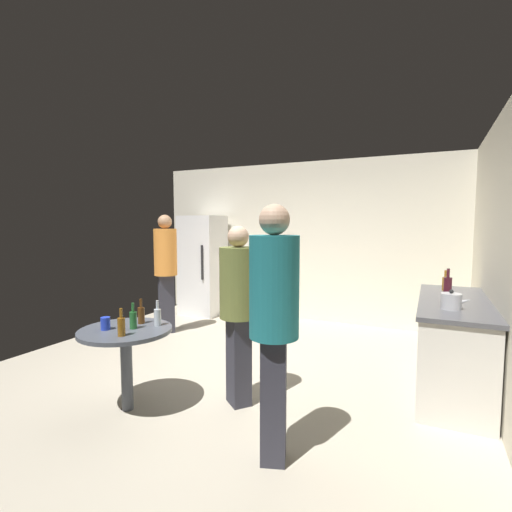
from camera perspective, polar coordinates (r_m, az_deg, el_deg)
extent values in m
cube|color=#B2A893|center=(4.45, -4.66, -17.61)|extent=(5.20, 5.20, 0.10)
cube|color=silver|center=(6.53, 6.78, 2.21)|extent=(5.32, 0.06, 2.70)
cube|color=silver|center=(3.62, 34.21, -0.74)|extent=(0.06, 5.20, 2.70)
cube|color=white|center=(6.93, -8.11, -1.38)|extent=(0.70, 0.65, 1.80)
cube|color=#262628|center=(6.53, -8.21, -0.98)|extent=(0.03, 0.03, 0.60)
cube|color=beige|center=(4.35, 27.68, -12.00)|extent=(0.60, 1.81, 0.86)
cube|color=#4C4C51|center=(4.24, 27.92, -6.16)|extent=(0.64, 1.85, 0.04)
cylinder|color=#B2B2B7|center=(3.76, 27.56, -6.13)|extent=(0.17, 0.17, 0.14)
sphere|color=black|center=(3.74, 27.62, -4.80)|extent=(0.04, 0.04, 0.04)
cone|color=#B2B2B7|center=(3.76, 29.33, -5.97)|extent=(0.09, 0.04, 0.06)
cylinder|color=#3F141E|center=(4.22, 27.14, -4.40)|extent=(0.08, 0.08, 0.22)
cylinder|color=#3F141E|center=(4.20, 27.23, -2.31)|extent=(0.03, 0.03, 0.09)
cylinder|color=#8C5919|center=(4.76, 26.83, -3.81)|extent=(0.06, 0.06, 0.15)
cylinder|color=#8C5919|center=(4.75, 26.88, -2.44)|extent=(0.02, 0.02, 0.08)
cylinder|color=#4C515B|center=(3.66, -19.08, -16.24)|extent=(0.10, 0.10, 0.70)
cylinder|color=#4C515B|center=(3.54, -19.25, -10.68)|extent=(0.80, 0.80, 0.03)
cylinder|color=#8C5919|center=(3.31, -19.81, -10.13)|extent=(0.06, 0.06, 0.15)
cylinder|color=#8C5919|center=(3.28, -19.87, -8.19)|extent=(0.02, 0.02, 0.08)
cylinder|color=#593314|center=(3.65, -17.08, -8.65)|extent=(0.06, 0.06, 0.15)
cylinder|color=#593314|center=(3.63, -17.12, -6.89)|extent=(0.02, 0.02, 0.08)
cylinder|color=#26662D|center=(3.50, -18.19, -9.28)|extent=(0.06, 0.06, 0.15)
cylinder|color=#26662D|center=(3.47, -18.25, -7.44)|extent=(0.02, 0.02, 0.08)
cylinder|color=silver|center=(3.54, -14.75, -9.03)|extent=(0.06, 0.06, 0.15)
cylinder|color=silver|center=(3.52, -14.80, -7.21)|extent=(0.02, 0.02, 0.08)
cylinder|color=blue|center=(3.55, -21.95, -9.51)|extent=(0.08, 0.08, 0.11)
cube|color=#2D2D38|center=(2.79, 2.71, -20.90)|extent=(0.23, 0.26, 0.88)
cylinder|color=#1E727A|center=(2.54, 2.78, -4.70)|extent=(0.43, 0.43, 0.70)
sphere|color=#D8AD8C|center=(2.51, 2.83, 5.55)|extent=(0.21, 0.21, 0.21)
cube|color=#2D2D38|center=(5.90, -13.47, -7.09)|extent=(0.27, 0.28, 0.88)
cylinder|color=orange|center=(5.79, -13.63, 0.59)|extent=(0.48, 0.48, 0.70)
sphere|color=tan|center=(5.77, -13.72, 5.09)|extent=(0.21, 0.21, 0.21)
cube|color=#2D2D38|center=(3.56, -2.66, -15.64)|extent=(0.28, 0.27, 0.81)
cylinder|color=olive|center=(3.38, -2.70, -4.08)|extent=(0.48, 0.48, 0.64)
sphere|color=#D8AD8C|center=(3.34, -2.73, 2.98)|extent=(0.19, 0.19, 0.19)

